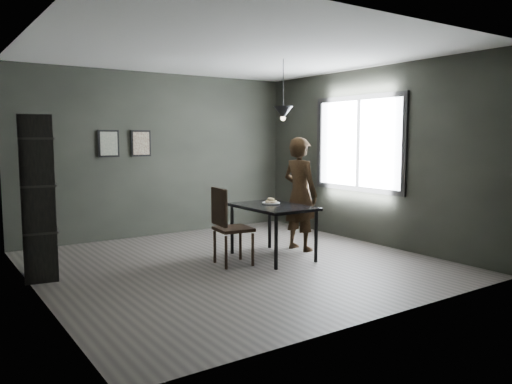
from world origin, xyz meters
TOP-DOWN VIEW (x-y plane):
  - ground at (0.00, 0.00)m, footprint 5.00×5.00m
  - back_wall at (0.00, 2.50)m, footprint 5.00×0.10m
  - ceiling at (0.00, 0.00)m, footprint 5.00×5.00m
  - window_assembly at (2.47, 0.20)m, footprint 0.04×1.96m
  - cafe_table at (0.60, 0.00)m, footprint 0.80×1.20m
  - white_plate at (0.68, 0.14)m, footprint 0.23×0.23m
  - donut_pile at (0.68, 0.14)m, footprint 0.19×0.19m
  - woman at (1.24, 0.18)m, footprint 0.49×0.67m
  - wood_chair at (-0.14, 0.01)m, footprint 0.50×0.50m
  - shelf_unit at (-2.32, 0.82)m, footprint 0.47×0.71m
  - pendant_lamp at (0.85, 0.10)m, footprint 0.28×0.28m
  - framed_print_left at (-0.90, 2.47)m, footprint 0.34×0.04m
  - framed_print_right at (-0.35, 2.47)m, footprint 0.34×0.04m

SIDE VIEW (x-z plane):
  - ground at x=0.00m, z-range 0.00..0.00m
  - wood_chair at x=-0.14m, z-range 0.07..1.11m
  - cafe_table at x=0.60m, z-range 0.30..1.05m
  - white_plate at x=0.68m, z-range 0.75..0.76m
  - donut_pile at x=0.68m, z-range 0.75..0.83m
  - woman at x=1.24m, z-range 0.00..1.71m
  - shelf_unit at x=-2.32m, z-range 0.00..1.96m
  - back_wall at x=0.00m, z-range 0.00..2.80m
  - window_assembly at x=2.47m, z-range 0.82..2.38m
  - framed_print_left at x=-0.90m, z-range 1.38..1.82m
  - framed_print_right at x=-0.35m, z-range 1.38..1.82m
  - pendant_lamp at x=0.85m, z-range 1.62..2.48m
  - ceiling at x=0.00m, z-range 2.79..2.81m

